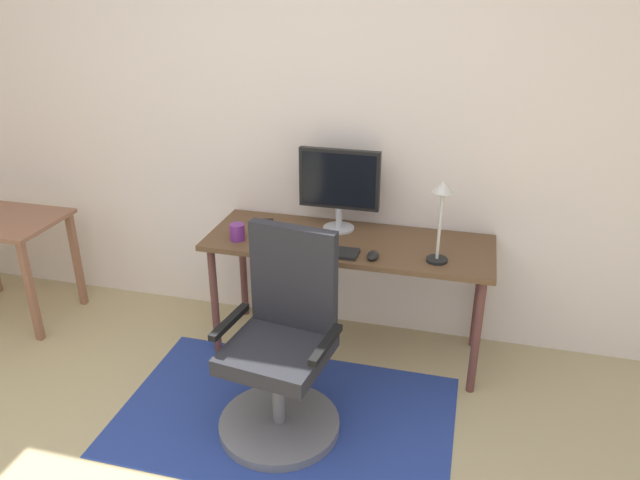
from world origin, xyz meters
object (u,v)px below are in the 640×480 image
object	(u,v)px
computer_mouse	(373,255)
side_table	(0,234)
keyboard	(318,250)
desk_lamp	(441,207)
coffee_cup	(237,232)
monitor	(339,183)
desk	(349,252)
office_chair	(282,360)
cell_phone	(268,224)

from	to	relation	value
computer_mouse	side_table	size ratio (longest dim) A/B	0.13
keyboard	desk_lamp	world-z (taller)	desk_lamp
coffee_cup	monitor	bearing A→B (deg)	29.47
side_table	keyboard	bearing A→B (deg)	-0.83
desk	desk_lamp	distance (m)	0.63
keyboard	coffee_cup	world-z (taller)	coffee_cup
desk	coffee_cup	distance (m)	0.63
office_chair	side_table	bearing A→B (deg)	172.51
computer_mouse	office_chair	size ratio (longest dim) A/B	0.10
monitor	office_chair	world-z (taller)	monitor
monitor	side_table	size ratio (longest dim) A/B	0.61
monitor	cell_phone	distance (m)	0.50
coffee_cup	office_chair	world-z (taller)	office_chair
desk_lamp	side_table	world-z (taller)	desk_lamp
keyboard	computer_mouse	distance (m)	0.29
cell_phone	side_table	size ratio (longest dim) A/B	0.18
computer_mouse	office_chair	bearing A→B (deg)	-122.29
desk	coffee_cup	world-z (taller)	coffee_cup
cell_phone	keyboard	bearing A→B (deg)	-55.99
computer_mouse	office_chair	distance (m)	0.71
keyboard	desk	bearing A→B (deg)	55.82
desk	computer_mouse	distance (m)	0.27
computer_mouse	desk	bearing A→B (deg)	131.38
monitor	coffee_cup	world-z (taller)	monitor
computer_mouse	desk_lamp	size ratio (longest dim) A/B	0.24
desk	office_chair	xyz separation A→B (m)	(-0.16, -0.72, -0.26)
coffee_cup	desk_lamp	bearing A→B (deg)	0.32
desk	office_chair	size ratio (longest dim) A/B	1.56
cell_phone	desk_lamp	world-z (taller)	desk_lamp
computer_mouse	office_chair	world-z (taller)	office_chair
monitor	side_table	xyz separation A→B (m)	(-2.10, -0.30, -0.42)
coffee_cup	desk_lamp	distance (m)	1.12
keyboard	cell_phone	bearing A→B (deg)	143.17
computer_mouse	monitor	bearing A→B (deg)	127.81
monitor	desk	bearing A→B (deg)	-57.53
desk	side_table	bearing A→B (deg)	-175.93
desk_lamp	keyboard	bearing A→B (deg)	-175.63
office_chair	cell_phone	bearing A→B (deg)	120.91
monitor	desk_lamp	bearing A→B (deg)	-25.76
cell_phone	side_table	xyz separation A→B (m)	(-1.68, -0.26, -0.15)
computer_mouse	cell_phone	world-z (taller)	computer_mouse
monitor	keyboard	distance (m)	0.43
desk	cell_phone	xyz separation A→B (m)	(-0.51, 0.10, 0.08)
desk	keyboard	xyz separation A→B (m)	(-0.13, -0.19, 0.08)
keyboard	desk_lamp	xyz separation A→B (m)	(0.62, 0.05, 0.29)
desk	side_table	distance (m)	2.20
computer_mouse	office_chair	xyz separation A→B (m)	(-0.33, -0.53, -0.35)
monitor	keyboard	bearing A→B (deg)	-96.08
desk_lamp	side_table	distance (m)	2.72
monitor	computer_mouse	distance (m)	0.50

